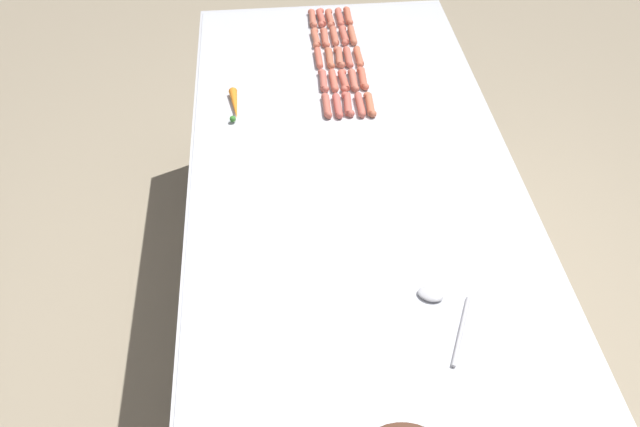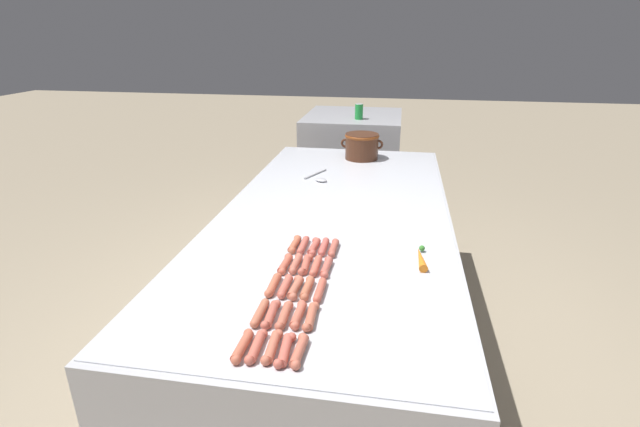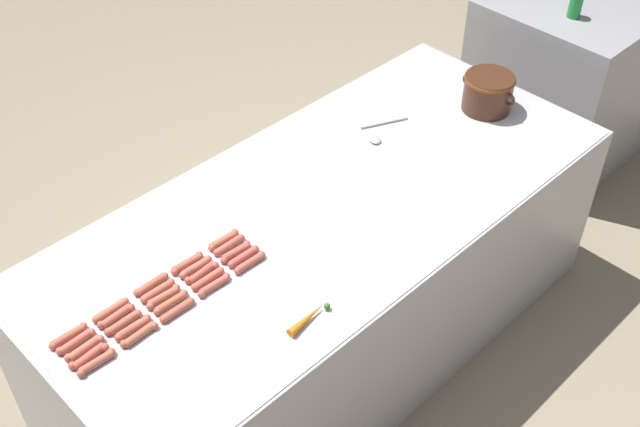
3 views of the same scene
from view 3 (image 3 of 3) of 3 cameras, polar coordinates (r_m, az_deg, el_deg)
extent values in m
plane|color=gray|center=(3.67, 0.46, -9.06)|extent=(20.00, 20.00, 0.00)
cube|color=#BCBCC1|center=(3.35, 0.49, -4.56)|extent=(1.07, 2.43, 0.83)
cube|color=silver|center=(3.07, 0.54, 0.84)|extent=(1.05, 2.38, 0.00)
cube|color=#A0A0A4|center=(4.69, 17.31, 9.38)|extent=(0.82, 0.89, 0.94)
cylinder|color=#C96248|center=(2.70, -17.71, -8.42)|extent=(0.03, 0.11, 0.03)
sphere|color=#C96248|center=(2.69, -18.71, -9.04)|extent=(0.03, 0.03, 0.03)
sphere|color=#C96248|center=(2.72, -16.72, -7.80)|extent=(0.03, 0.03, 0.03)
cylinder|color=#C0684C|center=(2.74, -14.87, -6.76)|extent=(0.03, 0.11, 0.03)
sphere|color=#C0684C|center=(2.73, -15.85, -7.35)|extent=(0.03, 0.03, 0.03)
sphere|color=#C0684C|center=(2.76, -13.89, -6.17)|extent=(0.03, 0.03, 0.03)
cylinder|color=#CD6448|center=(2.79, -12.09, -5.02)|extent=(0.03, 0.11, 0.03)
sphere|color=#CD6448|center=(2.77, -13.05, -5.58)|extent=(0.03, 0.03, 0.03)
sphere|color=#CD6448|center=(2.81, -11.15, -4.46)|extent=(0.03, 0.03, 0.03)
cylinder|color=#CC5F48|center=(2.84, -9.57, -3.55)|extent=(0.03, 0.11, 0.03)
sphere|color=#CC5F48|center=(2.82, -10.45, -4.14)|extent=(0.03, 0.03, 0.03)
sphere|color=#CC5F48|center=(2.86, -8.71, -2.97)|extent=(0.03, 0.03, 0.03)
cylinder|color=#C76648|center=(2.91, -6.98, -1.90)|extent=(0.03, 0.11, 0.03)
sphere|color=#C76648|center=(2.88, -7.82, -2.46)|extent=(0.03, 0.03, 0.03)
sphere|color=#C76648|center=(2.93, -6.16, -1.35)|extent=(0.03, 0.03, 0.03)
cylinder|color=#CC604E|center=(2.68, -17.21, -8.83)|extent=(0.03, 0.11, 0.03)
sphere|color=#CC604E|center=(2.67, -18.26, -9.41)|extent=(0.03, 0.03, 0.03)
sphere|color=#CC604E|center=(2.69, -16.17, -8.25)|extent=(0.03, 0.03, 0.03)
cylinder|color=#C35D4D|center=(2.72, -14.50, -7.18)|extent=(0.03, 0.11, 0.03)
sphere|color=#C35D4D|center=(2.70, -15.52, -7.75)|extent=(0.03, 0.03, 0.03)
sphere|color=#C35D4D|center=(2.73, -13.48, -6.62)|extent=(0.03, 0.03, 0.03)
cylinder|color=#CA604F|center=(2.76, -11.63, -5.48)|extent=(0.03, 0.11, 0.03)
sphere|color=#CA604F|center=(2.75, -12.57, -6.08)|extent=(0.03, 0.03, 0.03)
sphere|color=#CA604F|center=(2.78, -10.71, -4.89)|extent=(0.03, 0.03, 0.03)
cylinder|color=#C06451|center=(2.82, -8.97, -3.84)|extent=(0.03, 0.11, 0.03)
sphere|color=#C06451|center=(2.80, -9.86, -4.43)|extent=(0.03, 0.03, 0.03)
sphere|color=#C06451|center=(2.84, -8.09, -3.27)|extent=(0.03, 0.03, 0.03)
cylinder|color=#C45E4F|center=(2.88, -6.57, -2.28)|extent=(0.03, 0.11, 0.03)
sphere|color=#C45E4F|center=(2.86, -7.45, -2.81)|extent=(0.03, 0.03, 0.03)
sphere|color=#C45E4F|center=(2.91, -5.71, -1.74)|extent=(0.03, 0.03, 0.03)
cylinder|color=#CA674E|center=(2.65, -16.63, -9.29)|extent=(0.03, 0.11, 0.03)
sphere|color=#CA674E|center=(2.64, -17.69, -9.87)|extent=(0.03, 0.03, 0.03)
sphere|color=#CA674E|center=(2.67, -15.57, -8.72)|extent=(0.03, 0.03, 0.03)
cylinder|color=#C0624B|center=(2.69, -14.01, -7.65)|extent=(0.03, 0.11, 0.03)
sphere|color=#C0624B|center=(2.68, -15.03, -8.24)|extent=(0.03, 0.03, 0.03)
sphere|color=#C0624B|center=(2.71, -13.01, -7.07)|extent=(0.03, 0.03, 0.03)
cylinder|color=#C16850|center=(2.74, -11.24, -5.91)|extent=(0.04, 0.11, 0.03)
sphere|color=#C16850|center=(2.72, -12.15, -6.55)|extent=(0.03, 0.03, 0.03)
sphere|color=#C16850|center=(2.76, -10.35, -5.28)|extent=(0.03, 0.03, 0.03)
cylinder|color=#C45A48|center=(2.80, -8.52, -4.25)|extent=(0.04, 0.11, 0.03)
sphere|color=#C45A48|center=(2.78, -9.49, -4.78)|extent=(0.03, 0.03, 0.03)
sphere|color=#C45A48|center=(2.82, -7.57, -3.72)|extent=(0.03, 0.03, 0.03)
cylinder|color=#C45B4D|center=(2.86, -6.11, -2.78)|extent=(0.04, 0.11, 0.03)
sphere|color=#C45B4D|center=(2.83, -6.94, -3.37)|extent=(0.03, 0.03, 0.03)
sphere|color=#C45B4D|center=(2.88, -5.31, -2.20)|extent=(0.03, 0.03, 0.03)
cylinder|color=#CC5D4D|center=(2.63, -16.34, -9.85)|extent=(0.04, 0.11, 0.03)
sphere|color=#CC5D4D|center=(2.62, -17.43, -10.42)|extent=(0.03, 0.03, 0.03)
sphere|color=#CC5D4D|center=(2.64, -15.26, -9.28)|extent=(0.03, 0.03, 0.03)
cylinder|color=#C9644E|center=(2.67, -13.34, -8.02)|extent=(0.03, 0.11, 0.03)
sphere|color=#C9644E|center=(2.65, -14.32, -8.66)|extent=(0.03, 0.03, 0.03)
sphere|color=#C9644E|center=(2.69, -12.38, -7.39)|extent=(0.03, 0.03, 0.03)
cylinder|color=#C06548|center=(2.72, -10.71, -6.32)|extent=(0.03, 0.11, 0.03)
sphere|color=#C06548|center=(2.70, -11.65, -6.95)|extent=(0.03, 0.03, 0.03)
sphere|color=#C06548|center=(2.74, -9.79, -5.71)|extent=(0.03, 0.03, 0.03)
cylinder|color=#CB604C|center=(2.77, -8.09, -4.70)|extent=(0.03, 0.11, 0.03)
sphere|color=#CB604C|center=(2.75, -9.02, -5.27)|extent=(0.03, 0.03, 0.03)
sphere|color=#CB604C|center=(2.80, -7.18, -4.12)|extent=(0.03, 0.03, 0.03)
cylinder|color=#CC5B50|center=(2.84, -5.54, -3.11)|extent=(0.03, 0.11, 0.03)
sphere|color=#CC5B50|center=(2.81, -6.41, -3.68)|extent=(0.03, 0.03, 0.03)
sphere|color=#CC5B50|center=(2.86, -4.69, -2.55)|extent=(0.03, 0.03, 0.03)
cylinder|color=#C5634D|center=(2.61, -15.84, -10.30)|extent=(0.03, 0.11, 0.03)
sphere|color=#C5634D|center=(2.59, -16.86, -10.97)|extent=(0.03, 0.03, 0.03)
sphere|color=#C5634D|center=(2.62, -14.83, -9.64)|extent=(0.03, 0.03, 0.03)
cylinder|color=#C4644A|center=(2.65, -12.91, -8.52)|extent=(0.03, 0.11, 0.03)
sphere|color=#C4644A|center=(2.63, -13.96, -9.12)|extent=(0.03, 0.03, 0.03)
sphere|color=#C4644A|center=(2.66, -11.88, -7.94)|extent=(0.03, 0.03, 0.03)
cylinder|color=#CD5C48|center=(2.69, -10.26, -6.88)|extent=(0.03, 0.11, 0.03)
sphere|color=#CD5C48|center=(2.67, -11.23, -7.50)|extent=(0.03, 0.03, 0.03)
sphere|color=#CD5C48|center=(2.71, -9.30, -6.28)|extent=(0.03, 0.03, 0.03)
cylinder|color=#C65E4F|center=(2.75, -7.65, -5.15)|extent=(0.03, 0.11, 0.03)
sphere|color=#C65E4F|center=(2.73, -8.55, -5.77)|extent=(0.03, 0.03, 0.03)
sphere|color=#C65E4F|center=(2.77, -6.77, -4.54)|extent=(0.03, 0.03, 0.03)
cylinder|color=#BF5C4B|center=(2.81, -5.09, -3.56)|extent=(0.03, 0.11, 0.03)
sphere|color=#BF5C4B|center=(2.79, -5.95, -4.14)|extent=(0.03, 0.03, 0.03)
sphere|color=#BF5C4B|center=(2.84, -4.24, -2.99)|extent=(0.03, 0.03, 0.03)
cylinder|color=#472616|center=(3.61, 12.01, 8.52)|extent=(0.22, 0.22, 0.17)
torus|color=brown|center=(3.57, 12.17, 9.46)|extent=(0.23, 0.23, 0.03)
torus|color=#472616|center=(3.65, 10.68, 9.44)|extent=(0.06, 0.02, 0.06)
torus|color=#472616|center=(3.55, 13.46, 8.02)|extent=(0.06, 0.02, 0.06)
cylinder|color=#B7B7BC|center=(3.48, 4.64, 6.53)|extent=(0.10, 0.21, 0.01)
ellipsoid|color=#B7B7BC|center=(3.38, 3.96, 5.38)|extent=(0.08, 0.07, 0.02)
cone|color=orange|center=(2.62, -0.93, -7.58)|extent=(0.05, 0.17, 0.03)
sphere|color=#387F2D|center=(2.66, 0.51, -6.70)|extent=(0.02, 0.02, 0.02)
cylinder|color=#1E8C38|center=(4.24, 17.95, 14.08)|extent=(0.07, 0.07, 0.12)
camera|label=1|loc=(3.42, 23.96, 28.35)|focal=35.60mm
camera|label=2|loc=(1.86, -43.69, -13.62)|focal=26.14mm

